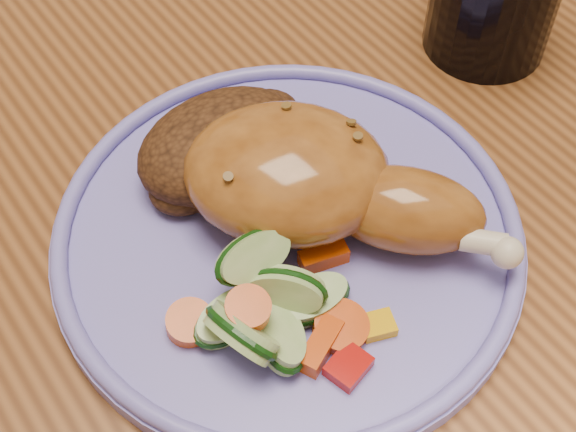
# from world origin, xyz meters

# --- Properties ---
(dining_table) EXTENTS (0.90, 1.40, 0.75)m
(dining_table) POSITION_xyz_m (0.00, 0.00, 0.67)
(dining_table) COLOR brown
(dining_table) RESTS_ON ground
(plate) EXTENTS (0.27, 0.27, 0.01)m
(plate) POSITION_xyz_m (-0.06, -0.08, 0.76)
(plate) COLOR #7169C7
(plate) RESTS_ON dining_table
(plate_rim) EXTENTS (0.27, 0.27, 0.01)m
(plate_rim) POSITION_xyz_m (-0.06, -0.08, 0.77)
(plate_rim) COLOR #7169C7
(plate_rim) RESTS_ON plate
(chicken_leg) EXTENTS (0.16, 0.19, 0.06)m
(chicken_leg) POSITION_xyz_m (-0.04, -0.08, 0.79)
(chicken_leg) COLOR #9B5B20
(chicken_leg) RESTS_ON plate
(rice_pilaf) EXTENTS (0.11, 0.08, 0.05)m
(rice_pilaf) POSITION_xyz_m (-0.06, -0.02, 0.78)
(rice_pilaf) COLOR #412310
(rice_pilaf) RESTS_ON plate
(vegetable_pile) EXTENTS (0.11, 0.10, 0.05)m
(vegetable_pile) POSITION_xyz_m (-0.10, -0.12, 0.78)
(vegetable_pile) COLOR #A50A05
(vegetable_pile) RESTS_ON plate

